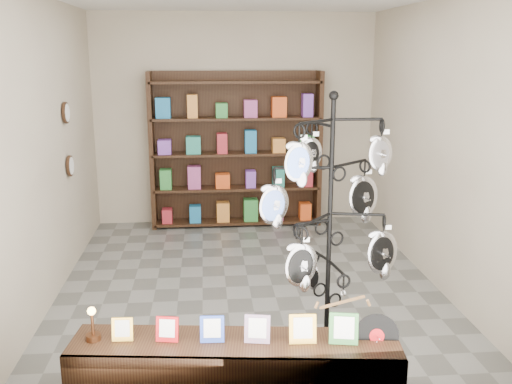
# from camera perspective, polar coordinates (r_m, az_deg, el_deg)

# --- Properties ---
(ground) EXTENTS (5.00, 5.00, 0.00)m
(ground) POSITION_cam_1_polar(r_m,az_deg,el_deg) (6.22, -0.69, -9.40)
(ground) COLOR slate
(ground) RESTS_ON ground
(room_envelope) EXTENTS (5.00, 5.00, 5.00)m
(room_envelope) POSITION_cam_1_polar(r_m,az_deg,el_deg) (5.75, -0.75, 7.80)
(room_envelope) COLOR #BFB49A
(room_envelope) RESTS_ON ground
(display_tree) EXTENTS (1.16, 1.16, 2.19)m
(display_tree) POSITION_cam_1_polar(r_m,az_deg,el_deg) (4.35, 7.41, -2.20)
(display_tree) COLOR black
(display_tree) RESTS_ON ground
(front_shelf) EXTENTS (2.27, 0.72, 0.79)m
(front_shelf) POSITION_cam_1_polar(r_m,az_deg,el_deg) (4.13, -2.09, -18.04)
(front_shelf) COLOR black
(front_shelf) RESTS_ON ground
(back_shelving) EXTENTS (2.42, 0.36, 2.20)m
(back_shelving) POSITION_cam_1_polar(r_m,az_deg,el_deg) (8.13, -2.00, 3.74)
(back_shelving) COLOR black
(back_shelving) RESTS_ON ground
(wall_clocks) EXTENTS (0.03, 0.24, 0.84)m
(wall_clocks) POSITION_cam_1_polar(r_m,az_deg,el_deg) (6.75, -18.29, 5.00)
(wall_clocks) COLOR black
(wall_clocks) RESTS_ON ground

